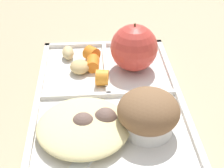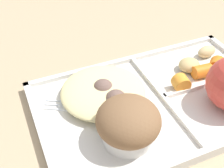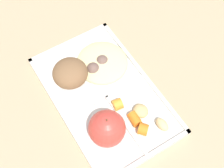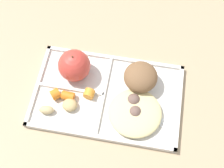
{
  "view_description": "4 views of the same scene",
  "coord_description": "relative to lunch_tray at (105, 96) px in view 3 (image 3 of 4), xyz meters",
  "views": [
    {
      "loc": [
        0.47,
        -0.03,
        0.36
      ],
      "look_at": [
        -0.01,
        0.01,
        0.04
      ],
      "focal_mm": 57.28,
      "sensor_mm": 36.0,
      "label": 1
    },
    {
      "loc": [
        0.21,
        0.29,
        0.35
      ],
      "look_at": [
        0.06,
        -0.04,
        0.03
      ],
      "focal_mm": 48.19,
      "sensor_mm": 36.0,
      "label": 2
    },
    {
      "loc": [
        -0.35,
        0.19,
        0.74
      ],
      "look_at": [
        -0.0,
        -0.02,
        0.05
      ],
      "focal_mm": 52.56,
      "sensor_mm": 36.0,
      "label": 3
    },
    {
      "loc": [
        0.07,
        -0.33,
        0.76
      ],
      "look_at": [
        0.01,
        0.01,
        0.05
      ],
      "focal_mm": 49.38,
      "sensor_mm": 36.0,
      "label": 4
    }
  ],
  "objects": [
    {
      "name": "ground",
      "position": [
        0.0,
        0.0,
        -0.01
      ],
      "size": [
        6.0,
        6.0,
        0.0
      ],
      "primitive_type": "plane",
      "color": "tan"
    },
    {
      "name": "lunch_tray",
      "position": [
        0.0,
        0.0,
        0.0
      ],
      "size": [
        0.39,
        0.24,
        0.02
      ],
      "color": "silver",
      "rests_on": "ground"
    },
    {
      "name": "green_apple",
      "position": [
        -0.1,
        0.05,
        0.05
      ],
      "size": [
        0.09,
        0.09,
        0.09
      ],
      "color": "#C63D33",
      "rests_on": "lunch_tray"
    },
    {
      "name": "bran_muffin",
      "position": [
        0.08,
        0.05,
        0.04
      ],
      "size": [
        0.09,
        0.09,
        0.07
      ],
      "color": "silver",
      "rests_on": "lunch_tray"
    },
    {
      "name": "carrot_slice_diagonal",
      "position": [
        -0.1,
        -0.02,
        0.02
      ],
      "size": [
        0.03,
        0.03,
        0.02
      ],
      "primitive_type": "cylinder",
      "rotation": [
        0.0,
        1.57,
        3.07
      ],
      "color": "orange",
      "rests_on": "lunch_tray"
    },
    {
      "name": "carrot_slice_center",
      "position": [
        -0.13,
        -0.03,
        0.02
      ],
      "size": [
        0.03,
        0.04,
        0.03
      ],
      "primitive_type": "cylinder",
      "rotation": [
        0.0,
        1.57,
        3.87
      ],
      "color": "orange",
      "rests_on": "lunch_tray"
    },
    {
      "name": "carrot_slice_tilted",
      "position": [
        -0.05,
        -0.01,
        0.02
      ],
      "size": [
        0.03,
        0.03,
        0.03
      ],
      "primitive_type": "cylinder",
      "rotation": [
        0.0,
        1.57,
        4.58
      ],
      "color": "orange",
      "rests_on": "lunch_tray"
    },
    {
      "name": "potato_chunk_corner",
      "position": [
        -0.14,
        -0.07,
        0.02
      ],
      "size": [
        0.04,
        0.03,
        0.02
      ],
      "primitive_type": "ellipsoid",
      "rotation": [
        0.0,
        0.0,
        3.23
      ],
      "color": "tan",
      "rests_on": "lunch_tray"
    },
    {
      "name": "potato_chunk_browned",
      "position": [
        -0.09,
        -0.05,
        0.02
      ],
      "size": [
        0.04,
        0.04,
        0.02
      ],
      "primitive_type": "ellipsoid",
      "rotation": [
        0.0,
        0.0,
        3.17
      ],
      "color": "tan",
      "rests_on": "lunch_tray"
    },
    {
      "name": "egg_noodle_pile",
      "position": [
        0.08,
        -0.04,
        0.02
      ],
      "size": [
        0.14,
        0.13,
        0.03
      ],
      "primitive_type": "ellipsoid",
      "color": "beige",
      "rests_on": "lunch_tray"
    },
    {
      "name": "meatball_center",
      "position": [
        0.07,
        -0.01,
        0.02
      ],
      "size": [
        0.04,
        0.04,
        0.04
      ],
      "primitive_type": "sphere",
      "color": "brown",
      "rests_on": "lunch_tray"
    },
    {
      "name": "meatball_side",
      "position": [
        0.08,
        -0.04,
        0.02
      ],
      "size": [
        0.03,
        0.03,
        0.03
      ],
      "primitive_type": "sphere",
      "color": "brown",
      "rests_on": "lunch_tray"
    },
    {
      "name": "plastic_fork",
      "position": [
        0.12,
        -0.03,
        0.01
      ],
      "size": [
        0.14,
        0.09,
        0.0
      ],
      "color": "silver",
      "rests_on": "lunch_tray"
    }
  ]
}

